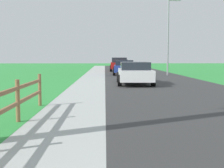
{
  "coord_description": "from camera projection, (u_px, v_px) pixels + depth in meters",
  "views": [
    {
      "loc": [
        -0.02,
        0.61,
        1.63
      ],
      "look_at": [
        0.22,
        10.67,
        0.75
      ],
      "focal_mm": 48.5,
      "sensor_mm": 36.0,
      "label": 1
    }
  ],
  "objects": [
    {
      "name": "grass_verge",
      "position": [
        53.0,
        76.0,
        26.31
      ],
      "size": [
        5.0,
        66.0,
        0.0
      ],
      "primitive_type": "cube",
      "color": "green",
      "rests_on": "ground"
    },
    {
      "name": "road_asphalt",
      "position": [
        145.0,
        76.0,
        26.5
      ],
      "size": [
        7.0,
        66.0,
        0.01
      ],
      "primitive_type": "cube",
      "color": "#323232",
      "rests_on": "ground"
    },
    {
      "name": "parked_car_red",
      "position": [
        119.0,
        64.0,
        36.16
      ],
      "size": [
        2.32,
        4.85,
        1.62
      ],
      "color": "maroon",
      "rests_on": "ground"
    },
    {
      "name": "street_lamp",
      "position": [
        169.0,
        30.0,
        27.25
      ],
      "size": [
        1.17,
        0.2,
        6.92
      ],
      "color": "gray",
      "rests_on": "ground"
    },
    {
      "name": "parked_suv_white",
      "position": [
        134.0,
        72.0,
        18.57
      ],
      "size": [
        2.21,
        4.96,
        1.36
      ],
      "color": "white",
      "rests_on": "ground"
    },
    {
      "name": "parked_car_black",
      "position": [
        121.0,
        64.0,
        43.67
      ],
      "size": [
        2.29,
        4.9,
        1.4
      ],
      "color": "black",
      "rests_on": "ground"
    },
    {
      "name": "ground_plane",
      "position": [
        105.0,
        78.0,
        24.43
      ],
      "size": [
        120.0,
        120.0,
        0.0
      ],
      "primitive_type": "plane",
      "color": "green"
    },
    {
      "name": "parked_car_blue",
      "position": [
        124.0,
        67.0,
        28.73
      ],
      "size": [
        2.23,
        4.53,
        1.38
      ],
      "color": "navy",
      "rests_on": "ground"
    },
    {
      "name": "curb_concrete",
      "position": [
        71.0,
        76.0,
        26.35
      ],
      "size": [
        6.0,
        66.0,
        0.01
      ],
      "primitive_type": "cube",
      "color": "#A6ABA7",
      "rests_on": "ground"
    }
  ]
}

